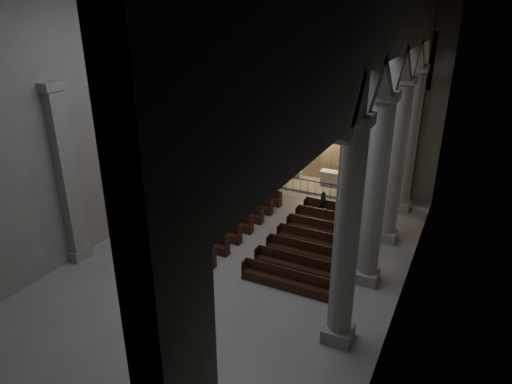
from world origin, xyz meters
TOP-DOWN VIEW (x-y plane):
  - room at (0.00, 0.00)m, footprint 24.00×24.10m
  - sanctuary_wall at (0.00, 11.54)m, footprint 14.00×0.77m
  - right_arcade at (5.50, 1.33)m, footprint 1.00×24.00m
  - left_pilasters at (-6.75, 3.50)m, footprint 0.60×13.00m
  - sanctuary_step at (0.00, 10.60)m, footprint 8.50×2.60m
  - altar at (1.05, 11.08)m, footprint 1.73×0.69m
  - altar_rail at (-0.00, 9.20)m, footprint 4.93×0.09m
  - candle_stand_left at (-2.59, 9.81)m, footprint 0.21×0.21m
  - candle_stand_right at (2.53, 8.87)m, footprint 0.21×0.21m
  - pews at (0.00, 3.14)m, footprint 9.34×7.74m
  - worshipper at (1.73, 6.93)m, footprint 0.57×0.48m

SIDE VIEW (x-z plane):
  - sanctuary_step at x=0.00m, z-range 0.00..0.15m
  - pews at x=0.00m, z-range -0.15..0.73m
  - candle_stand_left at x=-2.59m, z-range -0.28..0.95m
  - candle_stand_right at x=2.53m, z-range -0.28..0.95m
  - altar at x=1.05m, z-range 0.15..1.04m
  - altar_rail at x=0.00m, z-range 0.16..1.13m
  - worshipper at x=1.73m, z-range 0.00..1.32m
  - left_pilasters at x=-6.75m, z-range -0.10..7.92m
  - sanctuary_wall at x=0.00m, z-range 0.62..12.62m
  - room at x=0.00m, z-range 1.60..13.60m
  - right_arcade at x=5.50m, z-range 1.83..13.83m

